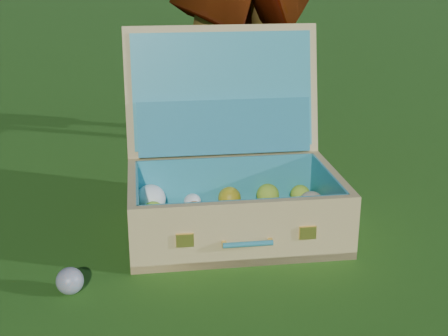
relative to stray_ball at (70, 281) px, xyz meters
The scene contains 3 objects.
ground 0.44m from the stray_ball, 14.23° to the left, with size 60.00×60.00×0.00m, color #215114.
stray_ball is the anchor object (origin of this frame).
suitcase 0.54m from the stray_ball, 24.39° to the left, with size 0.66×0.61×0.53m.
Camera 1 is at (-0.58, -1.37, 0.72)m, focal length 50.00 mm.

